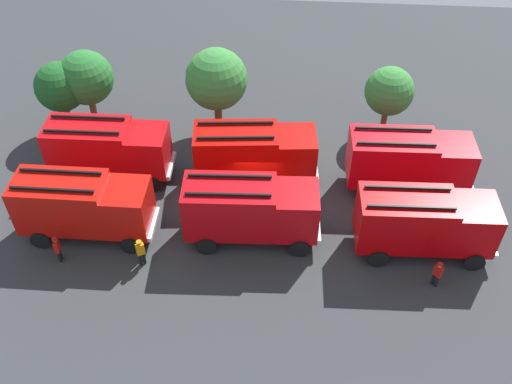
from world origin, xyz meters
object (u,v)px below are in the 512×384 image
(fire_truck_5, at_px, (409,160))
(tree_3, at_px, (389,91))
(firefighter_0, at_px, (141,251))
(tree_1, at_px, (86,78))
(fire_truck_0, at_px, (83,205))
(fire_truck_2, at_px, (424,221))
(firefighter_1, at_px, (57,248))
(tree_2, at_px, (216,80))
(fire_truck_3, at_px, (108,148))
(firefighter_2, at_px, (437,273))
(tree_0, at_px, (60,87))
(traffic_cone_0, at_px, (54,188))
(fire_truck_1, at_px, (250,209))
(fire_truck_4, at_px, (254,153))

(fire_truck_5, bearing_deg, tree_3, 96.84)
(firefighter_0, distance_m, tree_1, 13.39)
(fire_truck_0, relative_size, fire_truck_2, 0.99)
(firefighter_1, relative_size, tree_2, 0.28)
(fire_truck_0, distance_m, fire_truck_3, 4.77)
(fire_truck_2, relative_size, firefighter_0, 4.19)
(firefighter_1, bearing_deg, fire_truck_5, 10.44)
(firefighter_2, xyz_separation_m, tree_0, (-22.31, 11.36, 2.42))
(tree_3, bearing_deg, traffic_cone_0, -159.67)
(tree_2, bearing_deg, fire_truck_3, -140.65)
(fire_truck_1, bearing_deg, tree_0, 143.03)
(fire_truck_0, relative_size, firefighter_1, 4.32)
(firefighter_2, bearing_deg, fire_truck_4, -79.85)
(tree_2, bearing_deg, tree_0, -177.15)
(tree_3, bearing_deg, tree_2, -176.25)
(fire_truck_5, relative_size, firefighter_1, 4.36)
(fire_truck_0, height_order, tree_2, tree_2)
(fire_truck_1, relative_size, firefighter_0, 4.21)
(fire_truck_0, bearing_deg, fire_truck_2, 0.39)
(fire_truck_0, height_order, fire_truck_4, same)
(fire_truck_3, bearing_deg, fire_truck_0, -91.76)
(tree_0, xyz_separation_m, tree_1, (1.53, 0.68, 0.30))
(tree_1, bearing_deg, fire_truck_5, -13.51)
(fire_truck_4, xyz_separation_m, tree_0, (-12.63, 4.16, 1.19))
(fire_truck_4, bearing_deg, firefighter_2, -41.90)
(fire_truck_2, relative_size, tree_3, 1.51)
(fire_truck_1, bearing_deg, fire_truck_0, 179.76)
(fire_truck_3, height_order, firefighter_1, fire_truck_3)
(firefighter_1, relative_size, tree_0, 0.34)
(tree_1, relative_size, tree_2, 0.90)
(fire_truck_1, distance_m, firefighter_2, 9.97)
(firefighter_0, relative_size, tree_2, 0.29)
(tree_0, xyz_separation_m, tree_3, (20.73, 1.20, -0.10))
(fire_truck_2, xyz_separation_m, tree_1, (-20.22, 9.70, 1.49))
(traffic_cone_0, bearing_deg, fire_truck_0, -44.75)
(fire_truck_5, xyz_separation_m, tree_1, (-19.99, 4.80, 1.49))
(firefighter_1, xyz_separation_m, traffic_cone_0, (-2.02, 5.05, -0.58))
(fire_truck_4, distance_m, tree_3, 9.78)
(tree_1, height_order, tree_3, tree_1)
(fire_truck_3, height_order, fire_truck_4, same)
(firefighter_2, bearing_deg, firefighter_1, -43.76)
(fire_truck_5, relative_size, tree_3, 1.51)
(fire_truck_2, distance_m, firefighter_2, 2.71)
(fire_truck_1, xyz_separation_m, fire_truck_5, (8.76, 4.66, 0.00))
(tree_0, xyz_separation_m, tree_2, (9.92, 0.49, 0.70))
(fire_truck_1, bearing_deg, fire_truck_4, 89.18)
(firefighter_0, xyz_separation_m, tree_0, (-7.30, 11.10, 2.37))
(firefighter_1, relative_size, firefighter_2, 1.01)
(fire_truck_3, xyz_separation_m, tree_1, (-2.48, 5.04, 1.49))
(tree_0, height_order, tree_3, tree_0)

